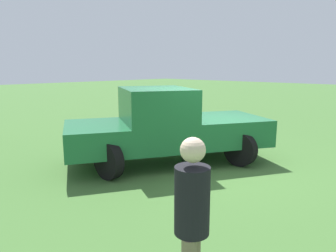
% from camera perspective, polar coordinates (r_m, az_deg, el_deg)
% --- Properties ---
extents(ground_plane, '(80.00, 80.00, 0.00)m').
position_cam_1_polar(ground_plane, '(7.57, 6.51, -7.09)').
color(ground_plane, '#3D662D').
extents(pickup_truck, '(4.02, 5.12, 1.82)m').
position_cam_1_polar(pickup_truck, '(7.52, -0.90, 0.31)').
color(pickup_truck, black).
rests_on(pickup_truck, ground_plane).
extents(person_visitor, '(0.43, 0.43, 1.72)m').
position_cam_1_polar(person_visitor, '(2.93, 4.38, -16.47)').
color(person_visitor, '#7A6B51').
rests_on(person_visitor, ground_plane).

